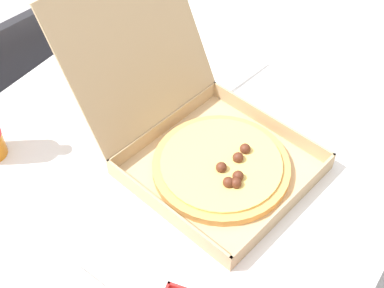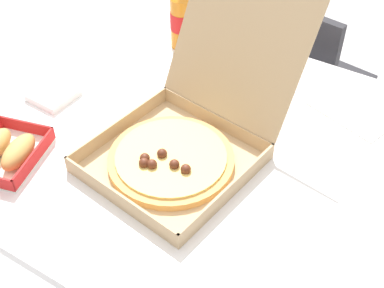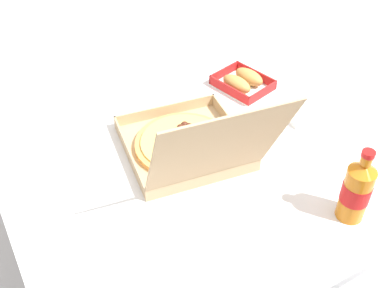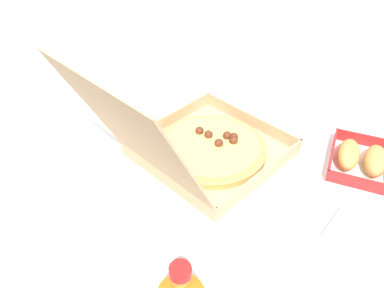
# 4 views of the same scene
# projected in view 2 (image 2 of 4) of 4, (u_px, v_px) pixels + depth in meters

# --- Properties ---
(dining_table) EXTENTS (1.18, 0.97, 0.75)m
(dining_table) POSITION_uv_depth(u_px,v_px,m) (180.00, 155.00, 1.38)
(dining_table) COLOR white
(dining_table) RESTS_ON ground_plane
(chair) EXTENTS (0.45, 0.45, 0.83)m
(chair) POSITION_uv_depth(u_px,v_px,m) (298.00, 81.00, 1.94)
(chair) COLOR #232328
(chair) RESTS_ON ground_plane
(pizza_box_open) EXTENTS (0.41, 0.54, 0.36)m
(pizza_box_open) POSITION_uv_depth(u_px,v_px,m) (183.00, 139.00, 1.23)
(pizza_box_open) COLOR tan
(pizza_box_open) RESTS_ON dining_table
(bread_side_box) EXTENTS (0.19, 0.22, 0.06)m
(bread_side_box) POSITION_uv_depth(u_px,v_px,m) (7.00, 151.00, 1.24)
(bread_side_box) COLOR white
(bread_side_box) RESTS_ON dining_table
(cola_bottle) EXTENTS (0.07, 0.07, 0.22)m
(cola_bottle) POSITION_uv_depth(u_px,v_px,m) (183.00, 18.00, 1.55)
(cola_bottle) COLOR orange
(cola_bottle) RESTS_ON dining_table
(paper_menu) EXTENTS (0.25, 0.21, 0.00)m
(paper_menu) POSITION_uv_depth(u_px,v_px,m) (354.00, 110.00, 1.39)
(paper_menu) COLOR white
(paper_menu) RESTS_ON dining_table
(napkin_pile) EXTENTS (0.12, 0.12, 0.02)m
(napkin_pile) POSITION_uv_depth(u_px,v_px,m) (53.00, 95.00, 1.42)
(napkin_pile) COLOR white
(napkin_pile) RESTS_ON dining_table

